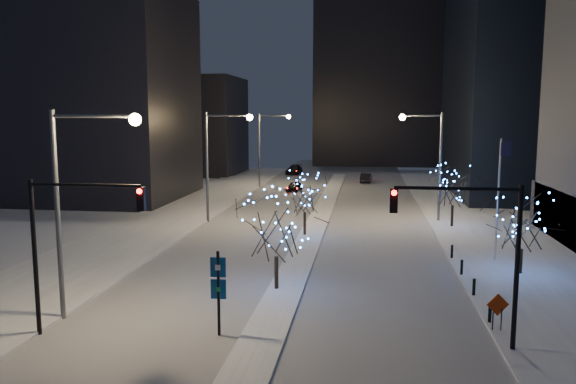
% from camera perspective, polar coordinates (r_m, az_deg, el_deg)
% --- Properties ---
extents(ground, '(160.00, 160.00, 0.00)m').
position_cam_1_polar(ground, '(24.65, -2.96, -15.48)').
color(ground, white).
rests_on(ground, ground).
extents(road, '(20.00, 130.00, 0.02)m').
position_cam_1_polar(road, '(58.21, 3.60, -1.83)').
color(road, '#A0A4AE').
rests_on(road, ground).
extents(median, '(2.00, 80.00, 0.15)m').
position_cam_1_polar(median, '(53.29, 3.18, -2.65)').
color(median, white).
rests_on(median, ground).
extents(east_sidewalk, '(10.00, 90.00, 0.15)m').
position_cam_1_polar(east_sidewalk, '(44.60, 21.69, -5.27)').
color(east_sidewalk, white).
rests_on(east_sidewalk, ground).
extents(west_sidewalk, '(8.00, 90.00, 0.15)m').
position_cam_1_polar(west_sidewalk, '(47.05, -15.20, -4.33)').
color(west_sidewalk, white).
rests_on(west_sidewalk, ground).
extents(filler_west_near, '(22.00, 18.00, 24.00)m').
position_cam_1_polar(filler_west_near, '(70.17, -19.73, 9.20)').
color(filler_west_near, black).
rests_on(filler_west_near, ground).
extents(filler_west_far, '(18.00, 16.00, 16.00)m').
position_cam_1_polar(filler_west_far, '(97.11, -10.28, 6.66)').
color(filler_west_far, black).
rests_on(filler_west_far, ground).
extents(horizon_block, '(24.00, 14.00, 42.00)m').
position_cam_1_polar(horizon_block, '(114.78, 9.03, 13.35)').
color(horizon_block, black).
rests_on(horizon_block, ground).
extents(street_lamp_w_near, '(4.40, 0.56, 10.00)m').
position_cam_1_polar(street_lamp_w_near, '(27.82, -20.62, 0.61)').
color(street_lamp_w_near, '#595E66').
rests_on(street_lamp_w_near, ground).
extents(street_lamp_w_mid, '(4.40, 0.56, 10.00)m').
position_cam_1_polar(street_lamp_w_mid, '(51.09, -7.12, 4.11)').
color(street_lamp_w_mid, '#595E66').
rests_on(street_lamp_w_mid, ground).
extents(street_lamp_w_far, '(4.40, 0.56, 10.00)m').
position_cam_1_polar(street_lamp_w_far, '(75.47, -2.16, 5.34)').
color(street_lamp_w_far, '#595E66').
rests_on(street_lamp_w_far, ground).
extents(street_lamp_east, '(3.90, 0.56, 10.00)m').
position_cam_1_polar(street_lamp_east, '(52.64, 14.27, 3.99)').
color(street_lamp_east, '#595E66').
rests_on(street_lamp_east, ground).
extents(traffic_signal_west, '(5.26, 0.43, 7.00)m').
position_cam_1_polar(traffic_signal_west, '(26.12, -21.57, -3.74)').
color(traffic_signal_west, black).
rests_on(traffic_signal_west, ground).
extents(traffic_signal_east, '(5.26, 0.43, 7.00)m').
position_cam_1_polar(traffic_signal_east, '(24.18, 18.79, -4.50)').
color(traffic_signal_east, black).
rests_on(traffic_signal_east, ground).
extents(flagpoles, '(1.35, 2.60, 8.00)m').
position_cam_1_polar(flagpoles, '(40.78, 20.70, 0.34)').
color(flagpoles, silver).
rests_on(flagpoles, east_sidewalk).
extents(bollards, '(0.16, 12.16, 0.90)m').
position_cam_1_polar(bollards, '(34.00, 17.77, -8.17)').
color(bollards, black).
rests_on(bollards, east_sidewalk).
extents(car_near, '(2.04, 3.89, 1.26)m').
position_cam_1_polar(car_near, '(72.05, 0.64, 0.55)').
color(car_near, black).
rests_on(car_near, ground).
extents(car_mid, '(1.77, 4.19, 1.34)m').
position_cam_1_polar(car_mid, '(82.65, 7.93, 1.44)').
color(car_mid, black).
rests_on(car_mid, ground).
extents(car_far, '(2.56, 5.27, 1.48)m').
position_cam_1_polar(car_far, '(93.19, 0.63, 2.27)').
color(car_far, black).
rests_on(car_far, ground).
extents(holiday_tree_median_near, '(5.41, 5.41, 5.56)m').
position_cam_1_polar(holiday_tree_median_near, '(30.93, -1.20, -3.52)').
color(holiday_tree_median_near, black).
rests_on(holiday_tree_median_near, median).
extents(holiday_tree_median_far, '(4.80, 4.80, 4.97)m').
position_cam_1_polar(holiday_tree_median_far, '(44.99, 1.72, -0.30)').
color(holiday_tree_median_far, black).
rests_on(holiday_tree_median_far, median).
extents(holiday_tree_plaza_near, '(5.24, 5.24, 4.78)m').
position_cam_1_polar(holiday_tree_plaza_near, '(36.88, 22.74, -3.11)').
color(holiday_tree_plaza_near, black).
rests_on(holiday_tree_plaza_near, east_sidewalk).
extents(holiday_tree_plaza_far, '(5.57, 5.57, 5.30)m').
position_cam_1_polar(holiday_tree_plaza_far, '(50.50, 16.44, 0.45)').
color(holiday_tree_plaza_far, black).
rests_on(holiday_tree_plaza_far, east_sidewalk).
extents(wayfinding_sign, '(0.68, 0.13, 3.86)m').
position_cam_1_polar(wayfinding_sign, '(25.18, -7.09, -9.29)').
color(wayfinding_sign, black).
rests_on(wayfinding_sign, ground).
extents(construction_sign, '(1.02, 0.23, 1.71)m').
position_cam_1_polar(construction_sign, '(27.29, 20.52, -10.99)').
color(construction_sign, black).
rests_on(construction_sign, east_sidewalk).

